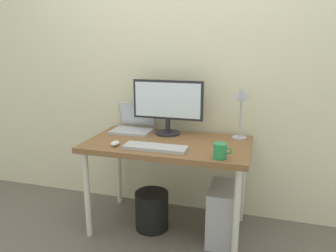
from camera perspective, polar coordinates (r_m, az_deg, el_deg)
ground_plane at (r=2.69m, az=0.00°, el=-17.44°), size 6.00×6.00×0.00m
back_wall at (r=2.67m, az=2.44°, el=11.83°), size 4.40×0.04×2.60m
desk at (r=2.41m, az=0.00°, el=-4.37°), size 1.20×0.67×0.71m
monitor at (r=2.54m, az=-0.05°, el=3.99°), size 0.56×0.20×0.43m
laptop at (r=2.70m, az=-6.05°, el=0.36°), size 0.32×0.28×0.22m
desk_lamp at (r=2.43m, az=12.81°, el=4.40°), size 0.11×0.16×0.43m
keyboard at (r=2.22m, az=-2.27°, el=-3.82°), size 0.44×0.14×0.02m
mouse at (r=2.33m, az=-9.33°, el=-3.04°), size 0.06×0.09×0.03m
coffee_mug at (r=2.06m, az=9.21°, el=-4.38°), size 0.12×0.08×0.10m
computer_tower at (r=2.48m, az=9.46°, el=-14.96°), size 0.18×0.36×0.42m
wastebasket at (r=2.61m, az=-2.87°, el=-14.66°), size 0.26×0.26×0.30m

